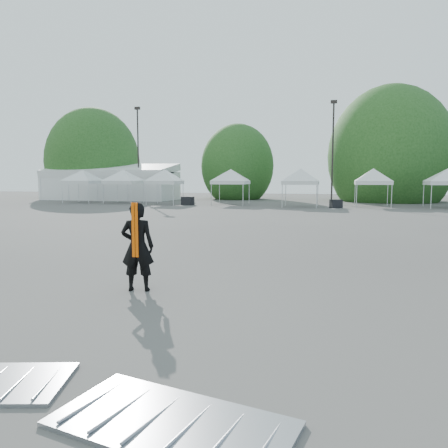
# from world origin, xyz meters

# --- Properties ---
(ground) EXTENTS (120.00, 120.00, 0.00)m
(ground) POSITION_xyz_m (0.00, 0.00, 0.00)
(ground) COLOR #474442
(ground) RESTS_ON ground
(marquee) EXTENTS (15.00, 6.25, 4.23)m
(marquee) POSITION_xyz_m (-22.00, 35.00, 1.97)
(marquee) COLOR white
(marquee) RESTS_ON ground
(light_pole_west) EXTENTS (0.60, 0.25, 10.30)m
(light_pole_west) POSITION_xyz_m (-18.00, 34.00, 5.77)
(light_pole_west) COLOR black
(light_pole_west) RESTS_ON ground
(light_pole_east) EXTENTS (0.60, 0.25, 9.80)m
(light_pole_east) POSITION_xyz_m (3.00, 32.00, 5.52)
(light_pole_east) COLOR black
(light_pole_east) RESTS_ON ground
(tree_far_w) EXTENTS (4.80, 4.80, 7.30)m
(tree_far_w) POSITION_xyz_m (-26.00, 38.00, 4.54)
(tree_far_w) COLOR #382314
(tree_far_w) RESTS_ON ground
(tree_mid_w) EXTENTS (4.16, 4.16, 6.33)m
(tree_mid_w) POSITION_xyz_m (-8.00, 40.00, 3.93)
(tree_mid_w) COLOR #382314
(tree_mid_w) RESTS_ON ground
(tree_mid_e) EXTENTS (5.12, 5.12, 7.79)m
(tree_mid_e) POSITION_xyz_m (9.00, 39.00, 4.84)
(tree_mid_e) COLOR #382314
(tree_mid_e) RESTS_ON ground
(tent_a) EXTENTS (4.43, 4.43, 3.88)m
(tent_a) POSITION_xyz_m (-21.74, 28.73, 3.06)
(tent_a) COLOR silver
(tent_a) RESTS_ON ground
(tent_b) EXTENTS (4.46, 4.46, 3.88)m
(tent_b) POSITION_xyz_m (-17.19, 28.73, 3.06)
(tent_b) COLOR silver
(tent_b) RESTS_ON ground
(tent_c) EXTENTS (4.10, 4.10, 3.88)m
(tent_c) POSITION_xyz_m (-12.39, 27.70, 3.06)
(tent_c) COLOR silver
(tent_c) RESTS_ON ground
(tent_d) EXTENTS (4.49, 4.49, 3.88)m
(tent_d) POSITION_xyz_m (-6.25, 28.91, 3.06)
(tent_d) COLOR silver
(tent_d) RESTS_ON ground
(tent_e) EXTENTS (4.32, 4.32, 3.88)m
(tent_e) POSITION_xyz_m (0.38, 27.18, 3.06)
(tent_e) COLOR silver
(tent_e) RESTS_ON ground
(tent_f) EXTENTS (4.25, 4.25, 3.88)m
(tent_f) POSITION_xyz_m (6.49, 28.89, 3.06)
(tent_f) COLOR silver
(tent_f) RESTS_ON ground
(man) EXTENTS (0.81, 0.62, 1.97)m
(man) POSITION_xyz_m (-1.05, -2.51, 0.99)
(man) COLOR black
(man) RESTS_ON ground
(barrier_mid) EXTENTS (2.62, 1.69, 0.08)m
(barrier_mid) POSITION_xyz_m (1.58, -7.36, 0.04)
(barrier_mid) COLOR #9A9DA2
(barrier_mid) RESTS_ON ground
(crate_west) EXTENTS (1.16, 0.99, 0.78)m
(crate_west) POSITION_xyz_m (-9.95, 27.19, 0.39)
(crate_west) COLOR black
(crate_west) RESTS_ON ground
(crate_mid) EXTENTS (1.11, 1.00, 0.71)m
(crate_mid) POSITION_xyz_m (3.39, 26.40, 0.35)
(crate_mid) COLOR black
(crate_mid) RESTS_ON ground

